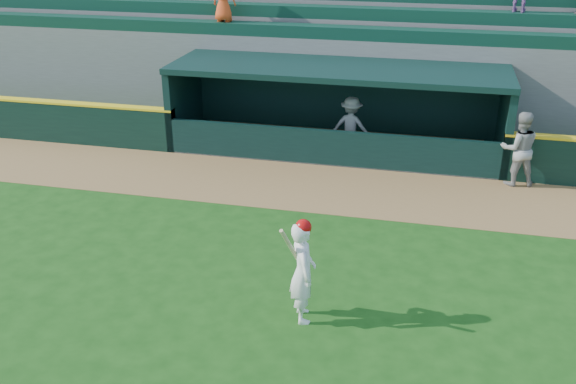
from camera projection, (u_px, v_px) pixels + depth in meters
name	position (u px, v px, depth m)	size (l,w,h in m)	color
ground	(268.00, 290.00, 11.86)	(120.00, 120.00, 0.00)	#184511
warning_track	(318.00, 187.00, 16.21)	(40.00, 3.00, 0.01)	olive
dugout_player_front	(519.00, 149.00, 16.03)	(0.93, 0.73, 1.92)	#999994
dugout_player_inside	(351.00, 126.00, 18.06)	(1.09, 0.62, 1.68)	#999994
dugout	(338.00, 102.00, 18.43)	(9.40, 2.80, 2.46)	slate
stands	(360.00, 37.00, 22.07)	(34.50, 6.25, 7.60)	slate
batter_at_plate	(303.00, 270.00, 10.69)	(0.64, 0.85, 1.90)	white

